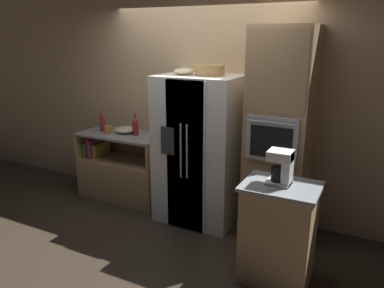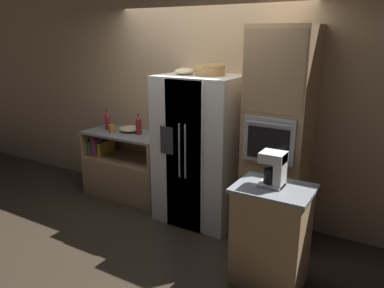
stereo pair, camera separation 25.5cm
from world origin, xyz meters
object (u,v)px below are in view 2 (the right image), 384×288
refrigerator (200,150)px  coffee_maker (275,168)px  wall_oven (279,137)px  bottle_tall (139,125)px  bottle_short (108,121)px  mixing_bowl (130,129)px  mug (112,128)px  fruit_bowl (185,71)px  wicker_basket (210,69)px

refrigerator → coffee_maker: refrigerator is taller
wall_oven → bottle_tall: bearing=178.8°
refrigerator → bottle_short: (-1.52, 0.10, 0.16)m
refrigerator → wall_oven: (0.92, 0.07, 0.27)m
wall_oven → mixing_bowl: wall_oven is taller
mug → mixing_bowl: 0.24m
bottle_tall → coffee_maker: coffee_maker is taller
wall_oven → mug: (-2.28, -0.06, -0.18)m
fruit_bowl → coffee_maker: (1.35, -0.75, -0.68)m
mug → bottle_tall: bearing=15.0°
wall_oven → coffee_maker: bearing=-73.7°
fruit_bowl → refrigerator: bearing=2.8°
wicker_basket → mug: (-1.47, -0.04, -0.84)m
wall_oven → wicker_basket: wall_oven is taller
refrigerator → mug: size_ratio=14.63×
refrigerator → bottle_short: 1.53m
bottle_tall → wicker_basket: bearing=-3.3°
mixing_bowl → coffee_maker: coffee_maker is taller
wall_oven → bottle_tall: wall_oven is taller
bottle_tall → bottle_short: size_ratio=0.96×
bottle_tall → mixing_bowl: size_ratio=0.97×
wall_oven → refrigerator: bearing=-175.9°
mug → coffee_maker: size_ratio=0.40×
mug → mixing_bowl: bearing=40.8°
mixing_bowl → coffee_maker: 2.52m
fruit_bowl → mug: (-1.17, 0.01, -0.82)m
wicker_basket → bottle_tall: (-1.09, 0.06, -0.77)m
refrigerator → mixing_bowl: 1.20m
refrigerator → wall_oven: bearing=4.1°
mixing_bowl → mug: bearing=-139.2°
wall_oven → mixing_bowl: 2.11m
wall_oven → mixing_bowl: (-2.10, 0.09, -0.19)m
bottle_tall → coffee_maker: (2.14, -0.86, 0.06)m
mixing_bowl → coffee_maker: size_ratio=0.96×
wicker_basket → wall_oven: bearing=1.5°
fruit_bowl → wall_oven: bearing=3.8°
fruit_bowl → mixing_bowl: (-0.99, 0.17, -0.83)m
wicker_basket → coffee_maker: size_ratio=1.17×
fruit_bowl → mixing_bowl: fruit_bowl is taller
wicker_basket → bottle_short: (-1.62, 0.05, -0.77)m
bottle_short → fruit_bowl: bearing=-4.5°
wall_oven → bottle_tall: size_ratio=8.13×
bottle_tall → mug: (-0.38, -0.10, -0.07)m
wicker_basket → bottle_short: 1.80m
bottle_short → coffee_maker: coffee_maker is taller
wicker_basket → bottle_tall: wicker_basket is taller
bottle_short → mug: size_ratio=2.46×
refrigerator → wicker_basket: bearing=22.9°
bottle_short → wall_oven: bearing=-0.7°
mug → mixing_bowl: (0.18, 0.15, -0.01)m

